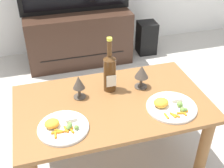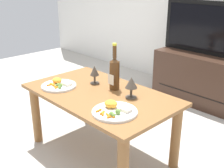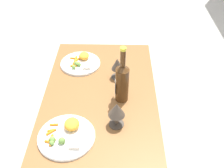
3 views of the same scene
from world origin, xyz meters
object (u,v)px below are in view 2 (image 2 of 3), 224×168
Objects in this scene: wine_bottle at (114,72)px; dinner_plate_right at (114,110)px; tv_stand at (205,79)px; tv_screen at (212,29)px; goblet_right at (131,84)px; goblet_left at (95,72)px; dinner_plate_left at (59,85)px; dining_table at (100,105)px.

wine_bottle reaches higher than dinner_plate_right.
tv_screen reaches higher than tv_stand.
wine_bottle is (-0.04, -1.35, -0.17)m from tv_screen.
dinner_plate_right is at bearing -44.27° from wine_bottle.
goblet_left is at bearing 180.00° from goblet_right.
wine_bottle is at bearing 8.20° from goblet_left.
dinner_plate_left reaches higher than tv_stand.
dinner_plate_right is at bearing -25.98° from dining_table.
tv_stand is 1.44m from goblet_left.
dining_table is 7.46× the size of goblet_right.
wine_bottle is (0.02, 0.13, 0.23)m from dining_table.
tv_screen is at bearing -90.00° from tv_stand.
tv_screen reaches higher than wine_bottle.
goblet_right reaches higher than dinner_plate_right.
goblet_left is 0.29m from dinner_plate_left.
goblet_right is 0.56× the size of dinner_plate_left.
tv_screen is at bearing 87.81° from dining_table.
goblet_right reaches higher than goblet_left.
dinner_plate_left is (-0.53, -0.25, -0.09)m from goblet_right.
tv_screen is at bearing 96.62° from goblet_right.
dining_table is at bearing -92.19° from tv_screen.
tv_stand is 1.69m from dinner_plate_left.
tv_screen is at bearing 98.64° from dinner_plate_right.
tv_stand is 3.68× the size of dinner_plate_right.
wine_bottle is at bearing 171.80° from goblet_right.
wine_bottle is 2.32× the size of goblet_right.
goblet_left is at bearing 150.33° from dining_table.
tv_stand is at bearing 87.81° from dining_table.
goblet_left is (-0.17, 0.10, 0.20)m from dining_table.
wine_bottle is 0.20m from goblet_left.
goblet_right is (0.16, -1.38, -0.20)m from tv_screen.
dinner_plate_right is (0.62, -0.00, 0.00)m from dinner_plate_left.
tv_screen is 1.67m from dinner_plate_right.
wine_bottle is (-0.04, -1.35, 0.38)m from tv_stand.
wine_bottle is 0.45m from dinner_plate_left.
dining_table is 7.74× the size of goblet_left.
goblet_right reaches higher than dinner_plate_left.
tv_stand is at bearing 90.00° from tv_screen.
wine_bottle is 2.40× the size of goblet_left.
dinner_plate_left reaches higher than dining_table.
tv_stand is 1.43m from goblet_right.
tv_screen is at bearing 80.48° from goblet_left.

